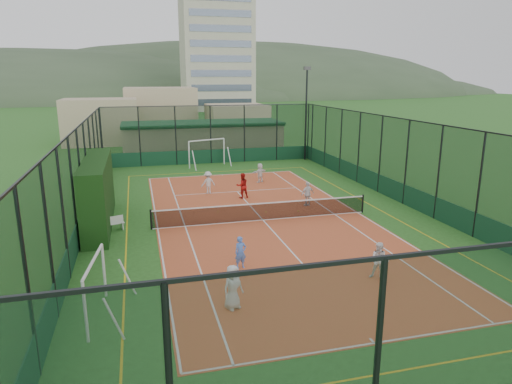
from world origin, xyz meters
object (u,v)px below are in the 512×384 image
(floodlight_ne, at_px, (306,114))
(futsal_goal_far, at_px, (207,153))
(apartment_tower, at_px, (216,41))
(clubhouse, at_px, (203,138))
(child_far_back, at_px, (260,173))
(white_bench, at_px, (109,224))
(futsal_goal_near, at_px, (96,289))
(child_far_left, at_px, (208,183))
(coach, at_px, (242,186))
(child_far_right, at_px, (308,194))
(child_near_mid, at_px, (241,252))
(child_near_left, at_px, (233,287))
(child_near_right, at_px, (380,261))

(floodlight_ne, xyz_separation_m, futsal_goal_far, (-9.16, -0.89, -3.01))
(apartment_tower, bearing_deg, clubhouse, -101.31)
(child_far_back, bearing_deg, apartment_tower, -125.44)
(white_bench, bearing_deg, futsal_goal_near, -107.53)
(child_far_left, xyz_separation_m, coach, (1.90, -1.62, 0.06))
(child_far_back, bearing_deg, child_far_right, 71.38)
(floodlight_ne, xyz_separation_m, child_near_mid, (-11.12, -22.34, -3.46))
(clubhouse, relative_size, coach, 9.63)
(apartment_tower, bearing_deg, child_near_mid, -99.40)
(child_near_left, relative_size, child_far_left, 1.03)
(child_far_back, bearing_deg, child_far_left, 1.55)
(clubhouse, relative_size, futsal_goal_far, 4.40)
(futsal_goal_near, distance_m, child_near_right, 10.05)
(child_far_left, height_order, coach, coach)
(futsal_goal_far, bearing_deg, apartment_tower, 59.53)
(apartment_tower, height_order, child_near_left, apartment_tower)
(clubhouse, bearing_deg, child_far_right, -80.71)
(floodlight_ne, distance_m, child_near_right, 25.67)
(clubhouse, xyz_separation_m, futsal_goal_near, (-7.76, -30.30, -0.62))
(white_bench, relative_size, child_far_right, 0.98)
(white_bench, height_order, child_near_mid, child_near_mid)
(apartment_tower, height_order, futsal_goal_near, apartment_tower)
(coach, bearing_deg, child_near_left, 68.39)
(futsal_goal_near, xyz_separation_m, child_far_left, (5.83, 14.68, -0.21))
(floodlight_ne, relative_size, child_near_right, 5.76)
(apartment_tower, relative_size, white_bench, 20.96)
(futsal_goal_far, distance_m, child_near_mid, 21.55)
(apartment_tower, height_order, futsal_goal_far, apartment_tower)
(apartment_tower, xyz_separation_m, child_near_mid, (-14.52, -87.74, -14.34))
(apartment_tower, bearing_deg, floodlight_ne, -92.98)
(clubhouse, bearing_deg, child_near_right, -85.65)
(floodlight_ne, height_order, child_near_right, floodlight_ne)
(floodlight_ne, distance_m, futsal_goal_near, 29.96)
(child_far_left, relative_size, coach, 0.93)
(coach, bearing_deg, white_bench, 22.96)
(clubhouse, bearing_deg, white_bench, -109.70)
(child_far_back, bearing_deg, white_bench, 12.51)
(child_near_mid, distance_m, child_near_right, 5.33)
(apartment_tower, xyz_separation_m, child_far_back, (-9.81, -73.31, -14.30))
(child_far_right, bearing_deg, child_near_mid, 40.70)
(white_bench, distance_m, child_far_left, 8.52)
(futsal_goal_near, height_order, child_far_back, futsal_goal_near)
(child_near_mid, bearing_deg, coach, 69.34)
(floodlight_ne, bearing_deg, child_far_left, -135.84)
(futsal_goal_near, bearing_deg, child_near_left, -90.37)
(white_bench, height_order, child_near_right, child_near_right)
(apartment_tower, xyz_separation_m, futsal_goal_far, (-12.56, -66.29, -13.89))
(clubhouse, relative_size, white_bench, 10.62)
(apartment_tower, relative_size, futsal_goal_far, 8.69)
(apartment_tower, height_order, child_near_mid, apartment_tower)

